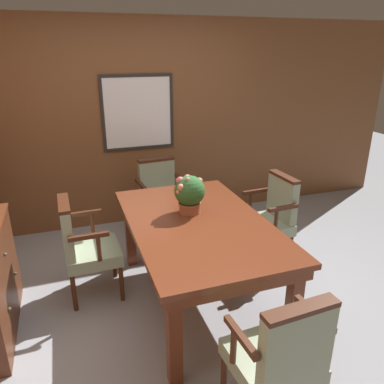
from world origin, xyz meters
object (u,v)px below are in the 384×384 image
at_px(chair_right_far, 271,216).
at_px(chair_left_far, 84,244).
at_px(chair_head_near, 280,356).
at_px(chair_head_far, 161,196).
at_px(dining_table, 198,231).
at_px(potted_plant, 189,193).

distance_m(chair_right_far, chair_left_far, 1.84).
relative_size(chair_head_near, chair_head_far, 1.00).
bearing_deg(chair_head_near, chair_left_far, -63.93).
bearing_deg(chair_left_far, chair_right_far, -91.35).
height_order(dining_table, chair_head_near, chair_head_near).
distance_m(chair_left_far, potted_plant, 1.02).
distance_m(chair_head_near, chair_right_far, 1.88).
distance_m(chair_head_near, chair_left_far, 1.90).
xyz_separation_m(chair_head_near, potted_plant, (-0.04, 1.45, 0.44)).
bearing_deg(chair_left_far, potted_plant, -104.12).
distance_m(dining_table, chair_head_far, 1.29).
xyz_separation_m(dining_table, chair_right_far, (0.93, 0.39, -0.17)).
height_order(chair_right_far, chair_left_far, same).
xyz_separation_m(chair_right_far, chair_head_far, (-0.92, 0.89, 0.00)).
bearing_deg(chair_right_far, chair_left_far, -93.41).
relative_size(chair_left_far, potted_plant, 2.77).
height_order(chair_head_far, potted_plant, potted_plant).
xyz_separation_m(chair_left_far, chair_head_far, (0.92, 0.88, 0.00)).
bearing_deg(dining_table, chair_head_far, 89.65).
xyz_separation_m(chair_right_far, potted_plant, (-0.94, -0.20, 0.44)).
relative_size(chair_head_far, potted_plant, 2.77).
bearing_deg(chair_head_near, dining_table, -92.21).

